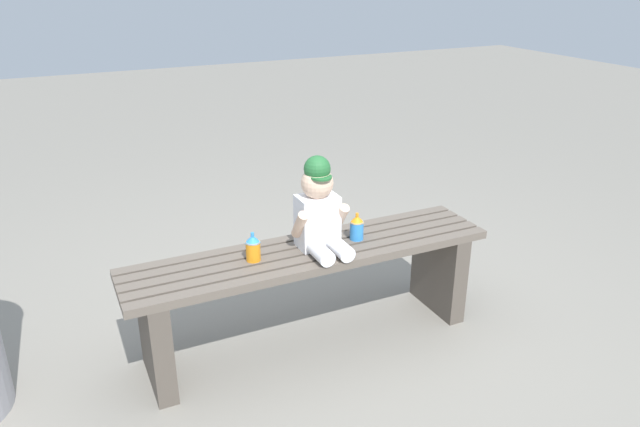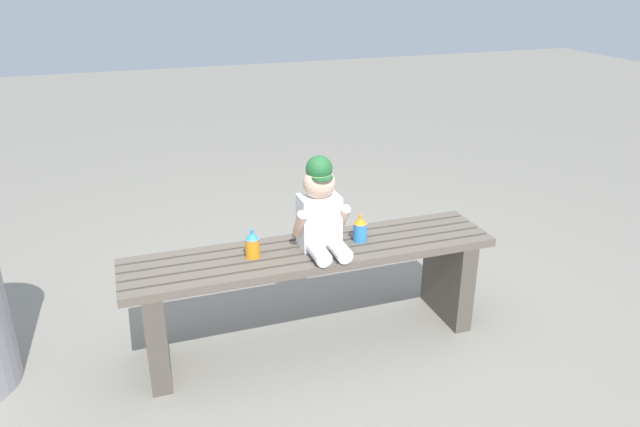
% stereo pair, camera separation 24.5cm
% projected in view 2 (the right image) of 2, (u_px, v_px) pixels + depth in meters
% --- Properties ---
extents(ground_plane, '(16.00, 16.00, 0.00)m').
position_uv_depth(ground_plane, '(312.00, 340.00, 2.74)').
color(ground_plane, gray).
extents(park_bench, '(1.60, 0.35, 0.46)m').
position_uv_depth(park_bench, '(312.00, 280.00, 2.62)').
color(park_bench, '#60564C').
rests_on(park_bench, ground_plane).
extents(child_figure, '(0.23, 0.27, 0.40)m').
position_uv_depth(child_figure, '(321.00, 209.00, 2.51)').
color(child_figure, white).
rests_on(child_figure, park_bench).
extents(sippy_cup_left, '(0.06, 0.06, 0.12)m').
position_uv_depth(sippy_cup_left, '(252.00, 244.00, 2.47)').
color(sippy_cup_left, orange).
rests_on(sippy_cup_left, park_bench).
extents(sippy_cup_right, '(0.06, 0.06, 0.12)m').
position_uv_depth(sippy_cup_right, '(360.00, 229.00, 2.61)').
color(sippy_cup_right, '#338CE5').
rests_on(sippy_cup_right, park_bench).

